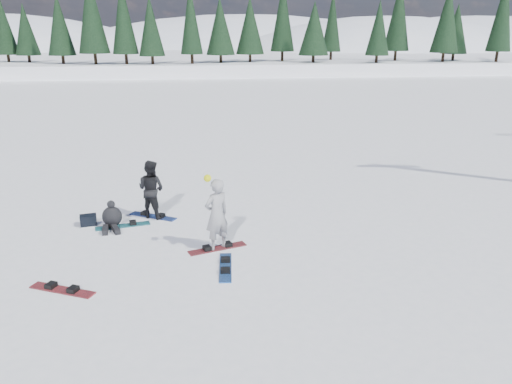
% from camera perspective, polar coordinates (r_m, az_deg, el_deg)
% --- Properties ---
extents(ground, '(420.00, 420.00, 0.00)m').
position_cam_1_polar(ground, '(12.92, 0.61, -6.09)').
color(ground, white).
rests_on(ground, ground).
extents(alpine_backdrop, '(412.50, 227.00, 53.20)m').
position_cam_1_polar(alpine_backdrop, '(202.05, -10.03, 12.13)').
color(alpine_backdrop, white).
rests_on(alpine_backdrop, ground).
extents(snowboarder_woman, '(0.81, 0.73, 2.00)m').
position_cam_1_polar(snowboarder_woman, '(12.39, -4.53, -2.56)').
color(snowboarder_woman, '#ADACB1').
rests_on(snowboarder_woman, ground).
extents(snowboarder_man, '(1.05, 0.99, 1.72)m').
position_cam_1_polar(snowboarder_man, '(14.87, -11.90, 0.33)').
color(snowboarder_man, black).
rests_on(snowboarder_man, ground).
extents(seated_rider, '(0.65, 0.97, 0.77)m').
position_cam_1_polar(seated_rider, '(14.53, -16.15, -2.79)').
color(seated_rider, black).
rests_on(seated_rider, ground).
extents(gear_bag, '(0.50, 0.38, 0.30)m').
position_cam_1_polar(gear_bag, '(14.94, -18.61, -3.06)').
color(gear_bag, black).
rests_on(gear_bag, ground).
extents(snowboard_woman, '(1.51, 0.75, 0.03)m').
position_cam_1_polar(snowboard_woman, '(12.74, -4.42, -6.44)').
color(snowboard_woman, maroon).
rests_on(snowboard_woman, ground).
extents(snowboard_man, '(1.44, 1.00, 0.03)m').
position_cam_1_polar(snowboard_man, '(15.14, -11.69, -2.73)').
color(snowboard_man, navy).
rests_on(snowboard_man, ground).
extents(snowboard_loose_c, '(1.53, 0.59, 0.03)m').
position_cam_1_polar(snowboard_loose_c, '(14.61, -14.97, -3.76)').
color(snowboard_loose_c, '#16707A').
rests_on(snowboard_loose_c, ground).
extents(snowboard_loose_b, '(1.48, 0.89, 0.03)m').
position_cam_1_polar(snowboard_loose_b, '(11.55, -21.26, -10.39)').
color(snowboard_loose_b, maroon).
rests_on(snowboard_loose_b, ground).
extents(snowboard_loose_a, '(0.38, 1.52, 0.03)m').
position_cam_1_polar(snowboard_loose_a, '(11.76, -3.51, -8.58)').
color(snowboard_loose_a, '#1B4995').
rests_on(snowboard_loose_a, ground).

